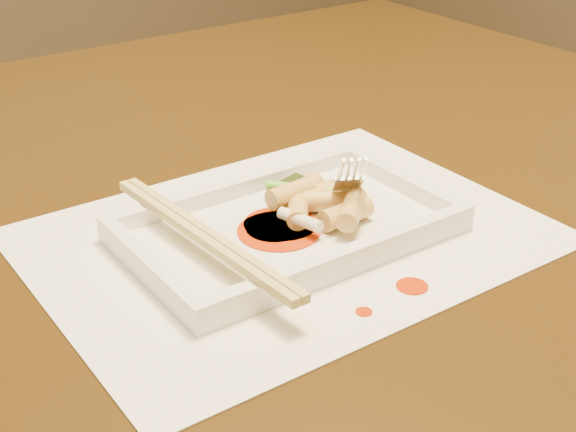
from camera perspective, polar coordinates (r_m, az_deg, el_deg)
table at (r=0.81m, az=-10.78°, el=-4.32°), size 1.40×0.90×0.75m
placemat at (r=0.65m, az=0.00°, el=-1.46°), size 0.40×0.30×0.00m
sauce_splatter_a at (r=0.59m, az=8.82°, el=-4.95°), size 0.02×0.02×0.00m
sauce_splatter_b at (r=0.56m, az=5.42°, el=-6.79°), size 0.01×0.01×0.00m
plate_base at (r=0.65m, az=0.00°, el=-1.09°), size 0.26×0.16×0.01m
plate_rim_far at (r=0.70m, az=-3.48°, el=2.08°), size 0.26×0.01×0.01m
plate_rim_near at (r=0.59m, az=4.11°, el=-2.96°), size 0.26×0.01×0.01m
plate_rim_left at (r=0.59m, az=-9.87°, el=-3.46°), size 0.01×0.14×0.01m
plate_rim_right at (r=0.72m, az=8.14°, el=2.44°), size 0.01×0.14×0.01m
veg_piece at (r=0.69m, az=0.46°, el=1.85°), size 0.04×0.04×0.01m
scallion_white at (r=0.63m, az=0.88°, el=-0.27°), size 0.02×0.04×0.01m
scallion_green at (r=0.68m, az=1.93°, el=1.81°), size 0.06×0.07×0.01m
chopstick_a at (r=0.60m, az=-6.38°, el=-1.45°), size 0.02×0.23×0.01m
chopstick_b at (r=0.61m, az=-5.73°, el=-1.24°), size 0.02×0.23×0.01m
fork at (r=0.67m, az=4.04°, el=7.05°), size 0.09×0.10×0.14m
sauce_blob_0 at (r=0.65m, az=-0.51°, el=-0.56°), size 0.06×0.06×0.00m
sauce_blob_1 at (r=0.64m, az=-0.65°, el=-1.07°), size 0.07×0.07×0.00m
sauce_blob_2 at (r=0.65m, az=-0.94°, el=-0.91°), size 0.05×0.05×0.00m
rice_cake_0 at (r=0.69m, az=1.22°, el=1.87°), size 0.04×0.04×0.02m
rice_cake_1 at (r=0.66m, az=0.71°, el=0.65°), size 0.04×0.05×0.02m
rice_cake_2 at (r=0.64m, az=4.57°, el=0.48°), size 0.05×0.05×0.02m
rice_cake_3 at (r=0.67m, az=3.27°, el=1.11°), size 0.05×0.04×0.02m
rice_cake_4 at (r=0.65m, az=4.14°, el=0.17°), size 0.05×0.02×0.02m
rice_cake_5 at (r=0.67m, az=0.22°, el=1.63°), size 0.04×0.02×0.02m
rice_cake_6 at (r=0.68m, az=1.63°, el=1.48°), size 0.05×0.02×0.02m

